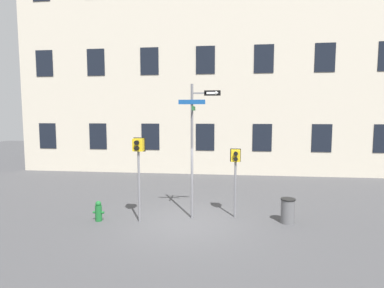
# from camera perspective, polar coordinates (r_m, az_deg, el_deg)

# --- Properties ---
(ground_plane) EXTENTS (60.00, 60.00, 0.00)m
(ground_plane) POSITION_cam_1_polar(r_m,az_deg,el_deg) (10.48, -0.96, -14.87)
(ground_plane) COLOR #424244
(building_facade) EXTENTS (24.00, 0.64, 13.89)m
(building_facade) POSITION_cam_1_polar(r_m,az_deg,el_deg) (18.90, 2.64, 15.53)
(building_facade) COLOR beige
(building_facade) RESTS_ON ground_plane
(street_sign_pole) EXTENTS (1.44, 0.91, 4.72)m
(street_sign_pole) POSITION_cam_1_polar(r_m,az_deg,el_deg) (10.38, 0.44, 0.72)
(street_sign_pole) COLOR slate
(street_sign_pole) RESTS_ON ground_plane
(pedestrian_signal_left) EXTENTS (0.41, 0.40, 2.89)m
(pedestrian_signal_left) POSITION_cam_1_polar(r_m,az_deg,el_deg) (10.24, -10.17, -2.16)
(pedestrian_signal_left) COLOR slate
(pedestrian_signal_left) RESTS_ON ground_plane
(pedestrian_signal_right) EXTENTS (0.37, 0.40, 2.46)m
(pedestrian_signal_right) POSITION_cam_1_polar(r_m,az_deg,el_deg) (10.70, 8.28, -3.73)
(pedestrian_signal_right) COLOR slate
(pedestrian_signal_right) RESTS_ON ground_plane
(fire_hydrant) EXTENTS (0.39, 0.23, 0.71)m
(fire_hydrant) POSITION_cam_1_polar(r_m,az_deg,el_deg) (11.08, -17.38, -12.12)
(fire_hydrant) COLOR #196028
(fire_hydrant) RESTS_ON ground_plane
(trash_bin) EXTENTS (0.49, 0.49, 0.84)m
(trash_bin) POSITION_cam_1_polar(r_m,az_deg,el_deg) (10.87, 17.77, -12.02)
(trash_bin) COLOR #59595B
(trash_bin) RESTS_ON ground_plane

